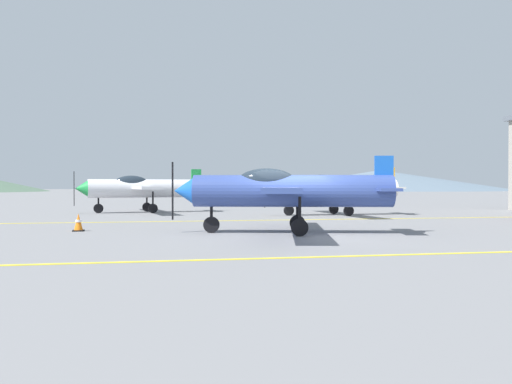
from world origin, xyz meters
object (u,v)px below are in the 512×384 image
(airplane_near, at_px, (284,190))
(airplane_far, at_px, (141,188))
(traffic_cone_front, at_px, (78,223))
(airplane_mid, at_px, (332,188))

(airplane_near, bearing_deg, airplane_far, 109.19)
(airplane_near, relative_size, traffic_cone_front, 13.91)
(airplane_near, height_order, traffic_cone_front, airplane_near)
(airplane_near, relative_size, airplane_far, 1.00)
(traffic_cone_front, bearing_deg, airplane_far, 81.77)
(airplane_near, bearing_deg, airplane_mid, 62.65)
(airplane_far, bearing_deg, airplane_near, -70.81)
(airplane_mid, bearing_deg, airplane_far, 155.25)
(airplane_near, height_order, airplane_mid, same)
(airplane_mid, distance_m, traffic_cone_front, 13.69)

